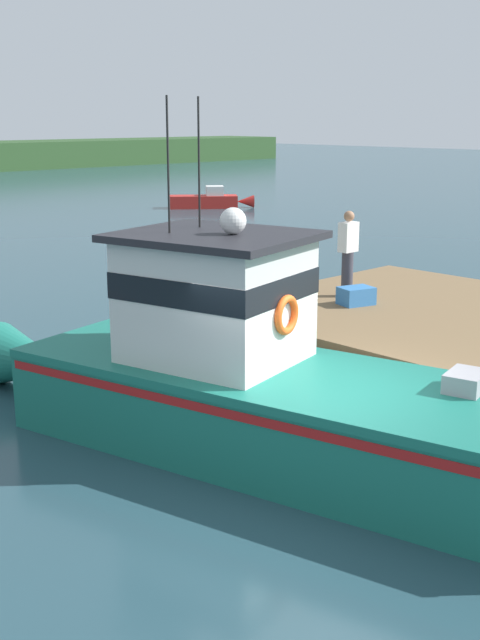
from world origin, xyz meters
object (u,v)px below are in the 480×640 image
at_px(main_fishing_boat, 254,380).
at_px(deckhand_by_the_boat, 348,252).
at_px(crate_single_by_cleat, 356,296).
at_px(moored_boat_off_the_point, 209,200).

xyz_separation_m(main_fishing_boat, deckhand_by_the_boat, (4.43, 1.95, 1.05)).
distance_m(crate_single_by_cleat, moored_boat_off_the_point, 27.39).
distance_m(crate_single_by_cleat, deckhand_by_the_boat, 0.99).
relative_size(deckhand_by_the_boat, moored_boat_off_the_point, 0.41).
height_order(deckhand_by_the_boat, moored_boat_off_the_point, deckhand_by_the_boat).
bearing_deg(crate_single_by_cleat, deckhand_by_the_boat, 52.96).
bearing_deg(crate_single_by_cleat, main_fishing_boat, -160.85).
bearing_deg(main_fishing_boat, deckhand_by_the_boat, 23.76).
bearing_deg(deckhand_by_the_boat, crate_single_by_cleat, -127.04).
distance_m(main_fishing_boat, crate_single_by_cleat, 4.26).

